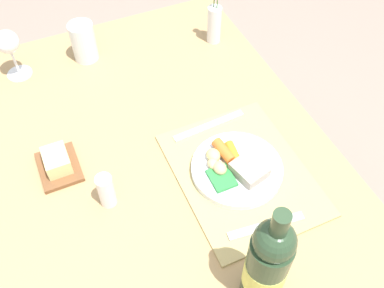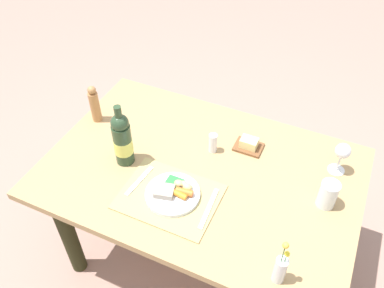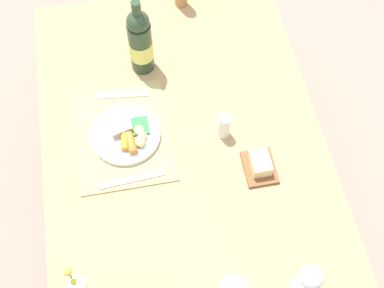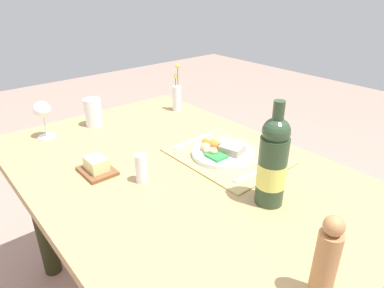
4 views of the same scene
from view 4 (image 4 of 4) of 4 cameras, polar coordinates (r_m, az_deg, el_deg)
The scene contains 12 objects.
dining_table at distance 1.26m, azimuth -2.65°, elevation -8.44°, with size 1.39×0.93×0.71m.
placemat at distance 1.27m, azimuth 5.78°, elevation -2.05°, with size 0.41×0.31×0.01m, color tan.
dinner_plate at distance 1.27m, azimuth 5.03°, elevation -1.30°, with size 0.23×0.23×0.05m.
fork at distance 1.17m, azimuth 10.55°, elevation -4.82°, with size 0.02×0.19×0.01m, color silver.
knife at distance 1.38m, azimuth 0.34°, elevation 0.64°, with size 0.02×0.21×0.01m, color silver.
water_tumbler at distance 1.59m, azimuth -16.10°, elevation 4.83°, with size 0.08×0.08×0.12m.
butter_dish at distance 1.20m, azimuth -15.60°, elevation -3.67°, with size 0.13×0.10×0.06m.
wine_bottle at distance 0.99m, azimuth 13.28°, elevation -3.09°, with size 0.08×0.08×0.31m.
pepper_mill at distance 0.76m, azimuth 21.43°, elevation -17.64°, with size 0.05×0.05×0.20m.
salt_shaker at distance 1.11m, azimuth -8.49°, elevation -3.99°, with size 0.04×0.04×0.10m, color white.
wine_glass at distance 1.51m, azimuth -23.68°, elevation 4.98°, with size 0.07×0.07×0.16m.
flower_vase at distance 1.71m, azimuth -2.54°, elevation 7.94°, with size 0.04×0.04×0.23m.
Camera 4 is at (-0.83, 0.63, 1.31)m, focal length 32.01 mm.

